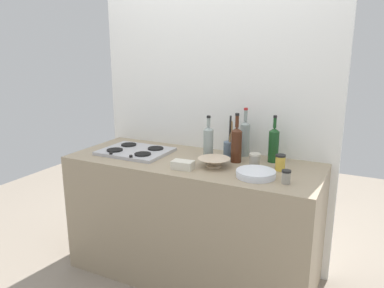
{
  "coord_description": "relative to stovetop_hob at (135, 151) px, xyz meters",
  "views": [
    {
      "loc": [
        1.12,
        -2.26,
        1.67
      ],
      "look_at": [
        0.0,
        0.0,
        1.02
      ],
      "focal_mm": 34.66,
      "sensor_mm": 36.0,
      "label": 1
    }
  ],
  "objects": [
    {
      "name": "condiment_jar_spare",
      "position": [
        0.92,
        0.06,
        0.03
      ],
      "size": [
        0.08,
        0.08,
        0.1
      ],
      "color": "#9E998C",
      "rests_on": "counter_block"
    },
    {
      "name": "utensil_crock",
      "position": [
        0.69,
        0.19,
        0.06
      ],
      "size": [
        0.09,
        0.09,
        0.31
      ],
      "color": "slate",
      "rests_on": "counter_block"
    },
    {
      "name": "wine_bottle_mid_right",
      "position": [
        0.76,
        0.12,
        0.12
      ],
      "size": [
        0.08,
        0.08,
        0.34
      ],
      "color": "#472314",
      "rests_on": "counter_block"
    },
    {
      "name": "stovetop_hob",
      "position": [
        0.0,
        0.0,
        0.0
      ],
      "size": [
        0.5,
        0.39,
        0.04
      ],
      "color": "#B2B2B7",
      "rests_on": "counter_block"
    },
    {
      "name": "condiment_jar_rear",
      "position": [
        1.17,
        -0.16,
        0.03
      ],
      "size": [
        0.05,
        0.05,
        0.08
      ],
      "color": "#9E998C",
      "rests_on": "counter_block"
    },
    {
      "name": "wine_bottle_leftmost",
      "position": [
        1.0,
        0.24,
        0.11
      ],
      "size": [
        0.07,
        0.07,
        0.33
      ],
      "color": "#19471E",
      "rests_on": "counter_block"
    },
    {
      "name": "wine_bottle_mid_left",
      "position": [
        0.77,
        0.29,
        0.12
      ],
      "size": [
        0.07,
        0.07,
        0.36
      ],
      "color": "gray",
      "rests_on": "counter_block"
    },
    {
      "name": "counter_block",
      "position": [
        0.47,
        0.02,
        -0.46
      ],
      "size": [
        1.8,
        0.7,
        0.9
      ],
      "primitive_type": "cube",
      "color": "tan",
      "rests_on": "ground"
    },
    {
      "name": "ground_plane",
      "position": [
        0.47,
        0.02,
        -0.91
      ],
      "size": [
        6.0,
        6.0,
        0.0
      ],
      "primitive_type": "plane",
      "color": "gray",
      "rests_on": "ground"
    },
    {
      "name": "mixing_bowl",
      "position": [
        0.67,
        -0.05,
        0.02
      ],
      "size": [
        0.22,
        0.22,
        0.06
      ],
      "color": "beige",
      "rests_on": "counter_block"
    },
    {
      "name": "condiment_jar_front",
      "position": [
        1.09,
        0.07,
        0.04
      ],
      "size": [
        0.07,
        0.07,
        0.11
      ],
      "color": "gold",
      "rests_on": "counter_block"
    },
    {
      "name": "backsplash_panel",
      "position": [
        0.47,
        0.4,
        0.14
      ],
      "size": [
        1.9,
        0.06,
        2.11
      ],
      "primitive_type": "cube",
      "color": "white",
      "rests_on": "ground"
    },
    {
      "name": "plate_stack",
      "position": [
        0.98,
        -0.12,
        0.01
      ],
      "size": [
        0.25,
        0.25,
        0.04
      ],
      "color": "white",
      "rests_on": "counter_block"
    },
    {
      "name": "wine_bottle_rightmost",
      "position": [
        0.57,
        0.09,
        0.11
      ],
      "size": [
        0.07,
        0.07,
        0.32
      ],
      "color": "gray",
      "rests_on": "counter_block"
    },
    {
      "name": "butter_dish",
      "position": [
        0.5,
        -0.18,
        0.01
      ],
      "size": [
        0.15,
        0.1,
        0.06
      ],
      "primitive_type": "cube",
      "rotation": [
        0.0,
        0.0,
        0.08
      ],
      "color": "silver",
      "rests_on": "counter_block"
    }
  ]
}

